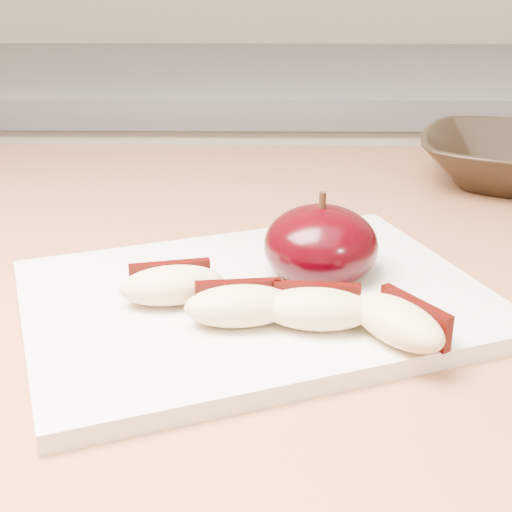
{
  "coord_description": "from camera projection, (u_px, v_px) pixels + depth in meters",
  "views": [
    {
      "loc": [
        0.05,
        -0.01,
        1.11
      ],
      "look_at": [
        0.04,
        0.4,
        0.94
      ],
      "focal_mm": 50.0,
      "sensor_mm": 36.0,
      "label": 1
    }
  ],
  "objects": [
    {
      "name": "apple_wedge_a",
      "position": [
        172.0,
        284.0,
        0.44
      ],
      "size": [
        0.07,
        0.04,
        0.02
      ],
      "rotation": [
        0.0,
        0.0,
        0.22
      ],
      "color": "beige",
      "rests_on": "cutting_board"
    },
    {
      "name": "back_cabinet",
      "position": [
        238.0,
        315.0,
        1.37
      ],
      "size": [
        2.4,
        0.62,
        0.94
      ],
      "color": "silver",
      "rests_on": "ground"
    },
    {
      "name": "apple_wedge_c",
      "position": [
        317.0,
        308.0,
        0.41
      ],
      "size": [
        0.07,
        0.04,
        0.02
      ],
      "rotation": [
        0.0,
        0.0,
        -0.08
      ],
      "color": "beige",
      "rests_on": "cutting_board"
    },
    {
      "name": "cutting_board",
      "position": [
        256.0,
        300.0,
        0.46
      ],
      "size": [
        0.34,
        0.3,
        0.01
      ],
      "primitive_type": "cube",
      "rotation": [
        0.0,
        0.0,
        0.36
      ],
      "color": "silver",
      "rests_on": "island_counter"
    },
    {
      "name": "apple_wedge_b",
      "position": [
        240.0,
        305.0,
        0.41
      ],
      "size": [
        0.07,
        0.04,
        0.02
      ],
      "rotation": [
        0.0,
        0.0,
        0.12
      ],
      "color": "beige",
      "rests_on": "cutting_board"
    },
    {
      "name": "apple_half",
      "position": [
        321.0,
        246.0,
        0.48
      ],
      "size": [
        0.08,
        0.08,
        0.06
      ],
      "rotation": [
        0.0,
        0.0,
        0.02
      ],
      "color": "black",
      "rests_on": "cutting_board"
    },
    {
      "name": "apple_wedge_d",
      "position": [
        399.0,
        321.0,
        0.39
      ],
      "size": [
        0.06,
        0.07,
        0.02
      ],
      "rotation": [
        0.0,
        0.0,
        -0.97
      ],
      "color": "beige",
      "rests_on": "cutting_board"
    }
  ]
}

